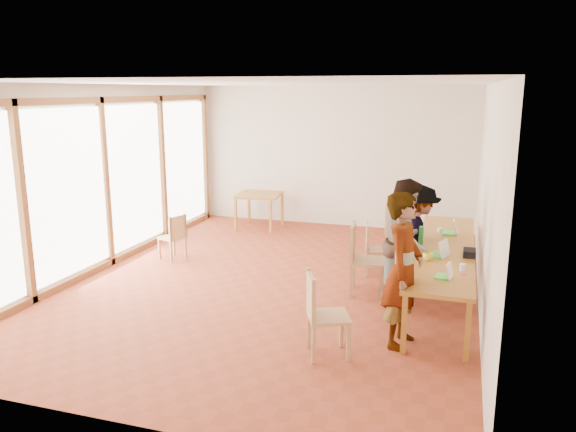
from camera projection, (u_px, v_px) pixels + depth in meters
name	position (u px, v px, depth m)	size (l,w,h in m)	color
ground	(275.00, 282.00, 8.71)	(8.00, 8.00, 0.00)	brown
wall_back	(334.00, 157.00, 12.10)	(6.00, 0.10, 3.00)	beige
wall_front	(119.00, 264.00, 4.65)	(6.00, 0.10, 3.00)	beige
wall_right	(486.00, 198.00, 7.50)	(0.10, 8.00, 3.00)	beige
window_wall	(105.00, 177.00, 9.24)	(0.10, 8.00, 3.00)	white
ceiling	(274.00, 82.00, 8.04)	(6.00, 8.00, 0.04)	white
communal_table	(444.00, 250.00, 7.90)	(0.80, 4.00, 0.75)	#AD7226
side_table	(259.00, 197.00, 11.96)	(0.90, 0.90, 0.75)	#AD7226
chair_near	(320.00, 306.00, 6.17)	(0.58, 0.58, 0.51)	tan
chair_mid	(360.00, 251.00, 8.11)	(0.53, 0.53, 0.55)	tan
chair_far	(373.00, 243.00, 8.97)	(0.45, 0.45, 0.44)	tan
chair_empty	(394.00, 223.00, 9.86)	(0.48, 0.48, 0.54)	tan
chair_spare	(175.00, 232.00, 9.74)	(0.49, 0.49, 0.43)	tan
person_near	(403.00, 270.00, 6.39)	(0.66, 0.43, 1.81)	gray
person_mid	(407.00, 242.00, 7.65)	(0.85, 0.66, 1.75)	gray
person_far	(419.00, 237.00, 8.29)	(1.00, 0.58, 1.55)	gray
laptop_near	(446.00, 274.00, 6.58)	(0.22, 0.24, 0.18)	#44D53F
laptop_mid	(441.00, 252.00, 7.43)	(0.31, 0.32, 0.23)	#44D53F
laptop_far	(452.00, 230.00, 8.58)	(0.23, 0.27, 0.22)	#44D53F
yellow_mug	(428.00, 257.00, 7.25)	(0.13, 0.13, 0.10)	yellow
green_bottle	(421.00, 236.00, 7.92)	(0.07, 0.07, 0.28)	#247C33
clear_glass	(463.00, 267.00, 6.84)	(0.07, 0.07, 0.09)	silver
condiment_cup	(440.00, 230.00, 8.70)	(0.08, 0.08, 0.06)	white
pink_phone	(464.00, 273.00, 6.75)	(0.05, 0.10, 0.01)	#CB4692
black_pouch	(469.00, 253.00, 7.44)	(0.16, 0.26, 0.09)	black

